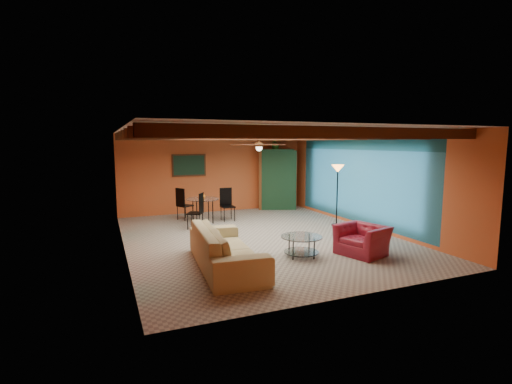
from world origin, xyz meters
name	(u,v)px	position (x,y,z in m)	size (l,w,h in m)	color
room	(257,145)	(0.00, 0.11, 2.36)	(6.52, 8.01, 2.71)	gray
sofa	(226,248)	(-1.48, -1.88, 0.39)	(2.67, 1.05, 0.78)	tan
armchair	(362,240)	(1.51, -2.20, 0.32)	(0.98, 0.86, 0.64)	maroon
coffee_table	(301,246)	(0.21, -1.83, 0.23)	(0.88, 0.88, 0.45)	silver
dining_table	(203,206)	(-0.88, 2.29, 0.51)	(1.96, 1.96, 1.02)	white
armoire	(275,180)	(2.20, 3.70, 1.06)	(1.21, 0.59, 2.11)	brown
floor_lamp	(337,195)	(2.65, 0.45, 0.89)	(0.36, 0.36, 1.79)	black
ceiling_fan	(259,145)	(0.00, 0.00, 2.36)	(1.50, 1.50, 0.44)	#472614
painting	(189,165)	(-0.90, 3.96, 1.65)	(1.05, 0.03, 0.65)	black
potted_plant	(276,144)	(2.20, 3.70, 2.35)	(0.42, 0.37, 0.47)	#26661E
vase	(202,186)	(-0.88, 2.29, 1.11)	(0.17, 0.17, 0.18)	orange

